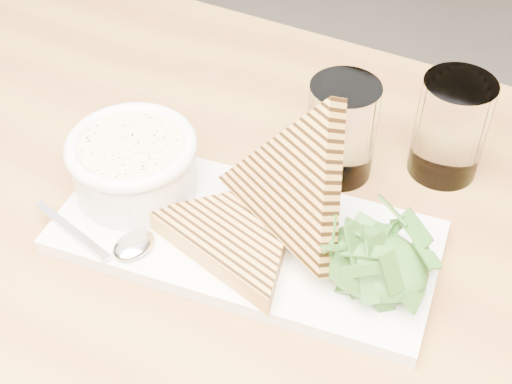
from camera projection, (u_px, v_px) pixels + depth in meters
The scene contains 14 objects.
table_top at pixel (253, 330), 0.62m from camera, with size 1.31×0.87×0.04m, color brown.
table_leg_bl at pixel (81, 165), 1.35m from camera, with size 0.06×0.06×0.73m, color brown.
platter at pixel (245, 237), 0.66m from camera, with size 0.35×0.16×0.02m, color white.
soup_bowl at pixel (135, 170), 0.68m from camera, with size 0.12×0.12×0.05m, color white.
soup at pixel (131, 148), 0.66m from camera, with size 0.10×0.10×0.01m, color beige.
bowl_rim at pixel (131, 146), 0.66m from camera, with size 0.13×0.13×0.01m, color white.
sandwich_flat at pixel (239, 233), 0.64m from camera, with size 0.17×0.17×0.02m, color #BA8A3F, non-canonical shape.
sandwich_lean at pixel (294, 185), 0.62m from camera, with size 0.17×0.17×0.10m, color #BA8A3F, non-canonical shape.
salad_base at pixel (373, 263), 0.61m from camera, with size 0.10×0.08×0.04m, color #194916.
arugula_pile at pixel (374, 256), 0.60m from camera, with size 0.11×0.10×0.05m, color #41702A, non-canonical shape.
spoon_bowl at pixel (134, 245), 0.64m from camera, with size 0.03×0.04×0.01m, color silver.
spoon_handle at pixel (72, 230), 0.65m from camera, with size 0.10×0.01×0.00m, color silver.
glass_near at pixel (342, 130), 0.71m from camera, with size 0.07×0.07×0.11m, color white.
glass_far at pixel (451, 128), 0.71m from camera, with size 0.07×0.07×0.11m, color white.
Camera 1 is at (0.35, -0.19, 1.27)m, focal length 50.00 mm.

